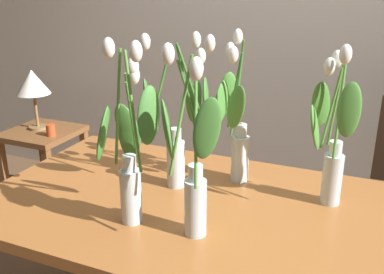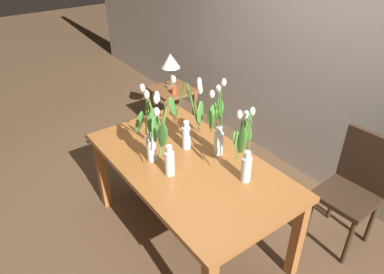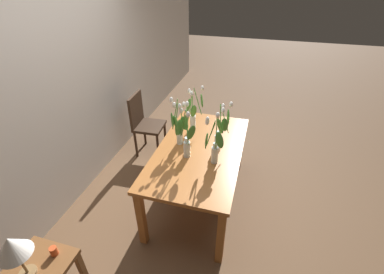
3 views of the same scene
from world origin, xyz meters
name	(u,v)px [view 3 (image 3 of 3)]	position (x,y,z in m)	size (l,w,h in m)	color
ground_plane	(199,197)	(0.00, 0.00, 0.00)	(18.00, 18.00, 0.00)	brown
room_wall_rear	(68,82)	(0.00, 1.49, 1.35)	(9.00, 0.10, 2.70)	beige
dining_table	(200,156)	(0.00, 0.00, 0.65)	(1.60, 0.90, 0.74)	#A3602D
tulip_vase_0	(185,136)	(-0.15, 0.12, 0.97)	(0.24, 0.26, 0.57)	silver
tulip_vase_1	(179,128)	(0.02, 0.24, 0.95)	(0.17, 0.20, 0.57)	silver
tulip_vase_2	(214,144)	(-0.19, -0.19, 0.97)	(0.22, 0.21, 0.59)	silver
tulip_vase_3	(220,135)	(0.04, -0.21, 0.94)	(0.21, 0.15, 0.58)	silver
tulip_vase_4	(194,114)	(0.38, 0.17, 0.95)	(0.17, 0.21, 0.56)	silver
dining_chair	(144,121)	(0.74, 1.02, 0.52)	(0.42, 0.42, 0.93)	#382619
table_lamp	(12,247)	(-1.55, 0.87, 0.86)	(0.22, 0.22, 0.40)	olive
pillar_candle	(54,251)	(-1.37, 0.79, 0.59)	(0.06, 0.06, 0.07)	#CC4C23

